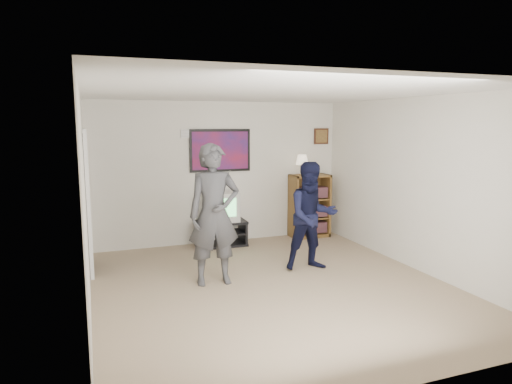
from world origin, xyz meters
TOP-DOWN VIEW (x-y plane):
  - room_shell at (0.00, 0.35)m, footprint 4.51×5.00m
  - media_stand at (-0.08, 2.23)m, footprint 0.89×0.51m
  - crt_television at (-0.10, 2.23)m, footprint 0.62×0.53m
  - bookshelf at (1.67, 2.28)m, footprint 0.72×0.41m
  - table_lamp at (1.50, 2.28)m, footprint 0.24×0.24m
  - person_tall at (-0.67, 0.43)m, footprint 0.70×0.48m
  - person_short at (0.82, 0.52)m, footprint 0.83×0.67m
  - controller_left at (-0.62, 0.60)m, footprint 0.04×0.12m
  - controller_right at (0.79, 0.77)m, footprint 0.07×0.13m
  - poster at (0.00, 2.48)m, footprint 1.10×0.03m
  - air_vent at (-0.55, 2.48)m, footprint 0.28×0.02m
  - small_picture at (2.00, 2.48)m, footprint 0.30×0.03m
  - doorway at (-2.23, 1.60)m, footprint 0.03×0.85m

SIDE VIEW (x-z plane):
  - media_stand at x=-0.08m, z-range 0.00..0.44m
  - bookshelf at x=1.67m, z-range 0.00..1.18m
  - crt_television at x=-0.10m, z-range 0.44..0.95m
  - person_short at x=0.82m, z-range 0.00..1.58m
  - person_tall at x=-0.67m, z-range 0.00..1.87m
  - doorway at x=-2.23m, z-range 0.00..2.00m
  - controller_right at x=0.79m, z-range 1.06..1.10m
  - controller_left at x=-0.62m, z-range 1.23..1.26m
  - room_shell at x=0.00m, z-range 0.00..2.50m
  - table_lamp at x=1.50m, z-range 1.18..1.56m
  - poster at x=0.00m, z-range 1.27..2.02m
  - small_picture at x=2.00m, z-range 1.73..2.03m
  - air_vent at x=-0.55m, z-range 1.88..2.02m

